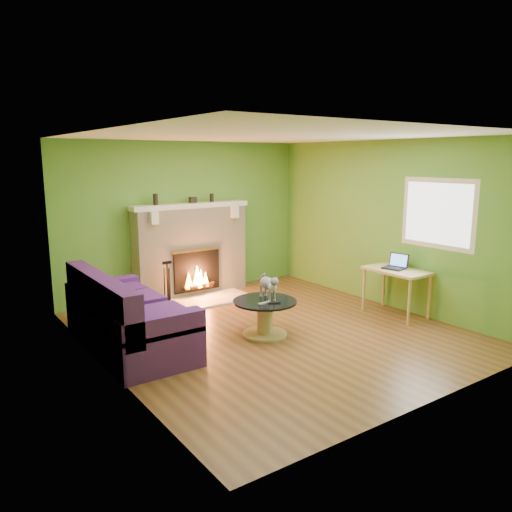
{
  "coord_description": "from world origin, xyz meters",
  "views": [
    {
      "loc": [
        -3.9,
        -5.18,
        2.31
      ],
      "look_at": [
        0.01,
        0.4,
        0.98
      ],
      "focal_mm": 35.0,
      "sensor_mm": 36.0,
      "label": 1
    }
  ],
  "objects_px": {
    "cat": "(268,286)",
    "coffee_table": "(265,315)",
    "sofa": "(125,319)",
    "desk": "(397,275)"
  },
  "relations": [
    {
      "from": "sofa",
      "to": "cat",
      "type": "relative_size",
      "value": 3.87
    },
    {
      "from": "desk",
      "to": "cat",
      "type": "relative_size",
      "value": 1.71
    },
    {
      "from": "desk",
      "to": "cat",
      "type": "xyz_separation_m",
      "value": [
        -2.05,
        0.46,
        0.04
      ]
    },
    {
      "from": "sofa",
      "to": "cat",
      "type": "height_order",
      "value": "sofa"
    },
    {
      "from": "sofa",
      "to": "coffee_table",
      "type": "height_order",
      "value": "sofa"
    },
    {
      "from": "cat",
      "to": "coffee_table",
      "type": "bearing_deg",
      "value": -135.63
    },
    {
      "from": "desk",
      "to": "cat",
      "type": "bearing_deg",
      "value": 167.37
    },
    {
      "from": "coffee_table",
      "to": "cat",
      "type": "height_order",
      "value": "cat"
    },
    {
      "from": "coffee_table",
      "to": "desk",
      "type": "xyz_separation_m",
      "value": [
        2.13,
        -0.41,
        0.34
      ]
    },
    {
      "from": "coffee_table",
      "to": "sofa",
      "type": "bearing_deg",
      "value": 159.76
    }
  ]
}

